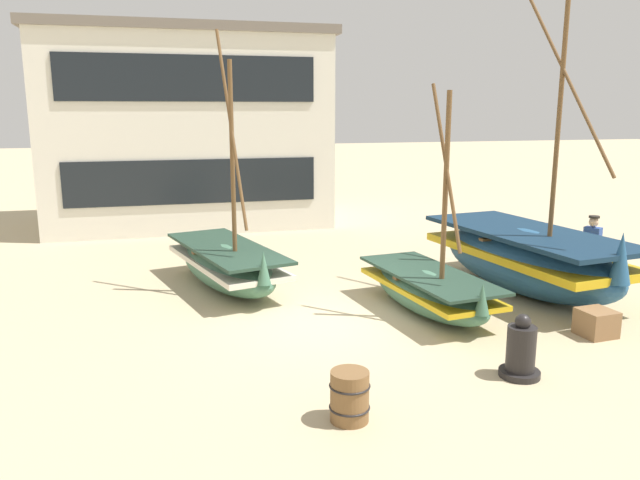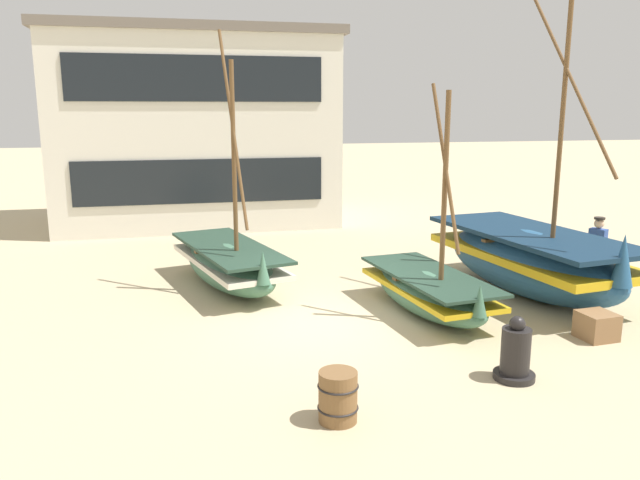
{
  "view_description": "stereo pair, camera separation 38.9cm",
  "coord_description": "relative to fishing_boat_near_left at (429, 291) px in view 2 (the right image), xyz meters",
  "views": [
    {
      "loc": [
        -3.24,
        -11.25,
        4.1
      ],
      "look_at": [
        0.0,
        1.0,
        1.4
      ],
      "focal_mm": 34.81,
      "sensor_mm": 36.0,
      "label": 1
    },
    {
      "loc": [
        -2.86,
        -11.35,
        4.1
      ],
      "look_at": [
        0.0,
        1.0,
        1.4
      ],
      "focal_mm": 34.81,
      "sensor_mm": 36.0,
      "label": 2
    }
  ],
  "objects": [
    {
      "name": "fishing_boat_centre_large",
      "position": [
        2.75,
        0.77,
        0.31
      ],
      "size": [
        2.81,
        5.5,
        6.99
      ],
      "color": "#23517A",
      "rests_on": "ground"
    },
    {
      "name": "fisherman_by_hull",
      "position": [
        4.4,
        0.74,
        0.36
      ],
      "size": [
        0.37,
        0.42,
        1.68
      ],
      "color": "#33333D",
      "rests_on": "ground"
    },
    {
      "name": "cargo_crate",
      "position": [
        2.39,
        -2.05,
        -0.23
      ],
      "size": [
        0.64,
        0.64,
        0.49
      ],
      "primitive_type": "cube",
      "rotation": [
        0.0,
        0.0,
        0.08
      ],
      "color": "olive",
      "rests_on": "ground"
    },
    {
      "name": "fishing_boat_far_right",
      "position": [
        -3.79,
        2.84,
        0.08
      ],
      "size": [
        2.56,
        4.59,
        5.78
      ],
      "color": "#427056",
      "rests_on": "ground"
    },
    {
      "name": "ground_plane",
      "position": [
        -2.03,
        0.07,
        -0.47
      ],
      "size": [
        120.0,
        120.0,
        0.0
      ],
      "primitive_type": "plane",
      "color": "tan"
    },
    {
      "name": "capstan_winch",
      "position": [
        0.05,
        -3.26,
        -0.07
      ],
      "size": [
        0.64,
        0.64,
        1.02
      ],
      "color": "black",
      "rests_on": "ground"
    },
    {
      "name": "wooden_barrel",
      "position": [
        -2.94,
        -3.92,
        -0.12
      ],
      "size": [
        0.56,
        0.56,
        0.7
      ],
      "color": "brown",
      "rests_on": "ground"
    },
    {
      "name": "fishing_boat_near_left",
      "position": [
        0.0,
        0.0,
        0.0
      ],
      "size": [
        1.84,
        3.83,
        4.57
      ],
      "color": "#427056",
      "rests_on": "ground"
    },
    {
      "name": "harbor_building_main",
      "position": [
        -4.12,
        11.89,
        2.92
      ],
      "size": [
        9.87,
        5.77,
        6.77
      ],
      "color": "silver",
      "rests_on": "ground"
    }
  ]
}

